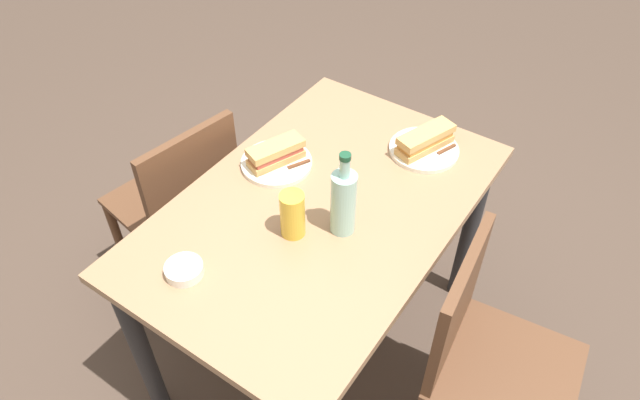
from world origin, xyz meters
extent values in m
plane|color=#47382D|center=(0.00, 0.00, 0.00)|extent=(8.00, 8.00, 0.00)
cube|color=#997251|center=(0.00, 0.00, 0.74)|extent=(1.18, 0.77, 0.03)
cylinder|color=#262628|center=(-0.53, -0.33, 0.36)|extent=(0.06, 0.06, 0.72)
cylinder|color=#262628|center=(0.53, -0.33, 0.36)|extent=(0.06, 0.06, 0.72)
cylinder|color=#262628|center=(-0.53, 0.33, 0.36)|extent=(0.06, 0.06, 0.72)
cube|color=brown|center=(0.00, 0.67, 0.43)|extent=(0.44, 0.44, 0.02)
cube|color=brown|center=(0.02, 0.48, 0.64)|extent=(0.38, 0.07, 0.40)
cylinder|color=brown|center=(-0.20, 0.82, 0.21)|extent=(0.04, 0.04, 0.42)
cylinder|color=brown|center=(-0.16, 0.47, 0.21)|extent=(0.04, 0.04, 0.42)
cube|color=brown|center=(0.03, -0.67, 0.43)|extent=(0.46, 0.46, 0.02)
cube|color=brown|center=(0.06, -0.48, 0.64)|extent=(0.38, 0.09, 0.40)
cylinder|color=brown|center=(-0.17, -0.81, 0.21)|extent=(0.04, 0.04, 0.42)
cylinder|color=brown|center=(0.18, -0.87, 0.21)|extent=(0.04, 0.04, 0.42)
cylinder|color=brown|center=(-0.12, -0.46, 0.21)|extent=(0.04, 0.04, 0.42)
cylinder|color=brown|center=(0.24, -0.52, 0.21)|extent=(0.04, 0.04, 0.42)
cylinder|color=silver|center=(-0.40, 0.14, 0.76)|extent=(0.23, 0.23, 0.01)
cube|color=tan|center=(-0.40, 0.14, 0.78)|extent=(0.22, 0.13, 0.02)
cube|color=#CC8438|center=(-0.40, 0.14, 0.80)|extent=(0.20, 0.12, 0.02)
cube|color=tan|center=(-0.40, 0.14, 0.82)|extent=(0.22, 0.13, 0.02)
cube|color=silver|center=(-0.35, 0.18, 0.77)|extent=(0.10, 0.05, 0.00)
cube|color=#59331E|center=(-0.43, 0.21, 0.77)|extent=(0.08, 0.04, 0.01)
cylinder|color=silver|center=(-0.07, -0.22, 0.76)|extent=(0.23, 0.23, 0.01)
cube|color=tan|center=(-0.07, -0.22, 0.78)|extent=(0.20, 0.13, 0.02)
cube|color=#B74C3D|center=(-0.07, -0.22, 0.80)|extent=(0.18, 0.12, 0.02)
cube|color=tan|center=(-0.07, -0.22, 0.82)|extent=(0.20, 0.13, 0.02)
cube|color=silver|center=(-0.02, -0.19, 0.77)|extent=(0.09, 0.06, 0.00)
cube|color=#59331E|center=(-0.10, -0.15, 0.77)|extent=(0.08, 0.05, 0.01)
cylinder|color=#99C6B7|center=(0.04, 0.11, 0.85)|extent=(0.07, 0.07, 0.20)
cylinder|color=#99C6B7|center=(0.04, 0.11, 0.99)|extent=(0.03, 0.03, 0.06)
cylinder|color=#19472D|center=(0.04, 0.11, 1.02)|extent=(0.03, 0.03, 0.02)
cylinder|color=gold|center=(0.14, 0.00, 0.83)|extent=(0.07, 0.07, 0.15)
cylinder|color=silver|center=(0.42, -0.15, 0.77)|extent=(0.10, 0.10, 0.03)
camera|label=1|loc=(1.04, 0.71, 2.00)|focal=32.93mm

